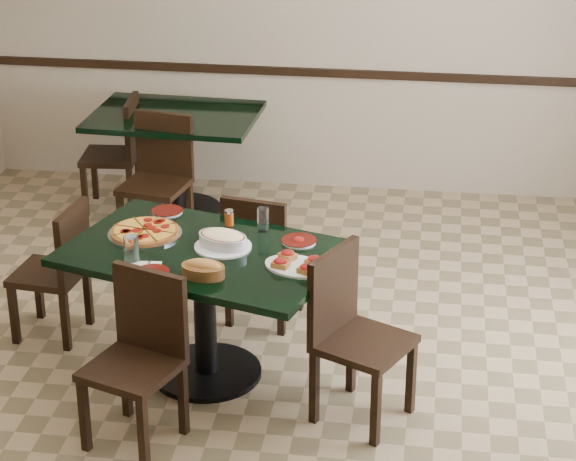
# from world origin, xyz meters

# --- Properties ---
(floor) EXTENTS (5.50, 5.50, 0.00)m
(floor) POSITION_xyz_m (0.00, 0.00, 0.00)
(floor) COLOR #8C7351
(floor) RESTS_ON ground
(room_shell) EXTENTS (5.50, 5.50, 5.50)m
(room_shell) POSITION_xyz_m (1.02, 1.73, 1.17)
(room_shell) COLOR white
(room_shell) RESTS_ON floor
(main_table) EXTENTS (1.59, 1.26, 0.75)m
(main_table) POSITION_xyz_m (-0.27, -0.09, 0.57)
(main_table) COLOR black
(main_table) RESTS_ON floor
(back_table) EXTENTS (1.19, 0.89, 0.75)m
(back_table) POSITION_xyz_m (-0.93, 2.09, 0.52)
(back_table) COLOR black
(back_table) RESTS_ON floor
(chair_far) EXTENTS (0.45, 0.45, 0.82)m
(chair_far) POSITION_xyz_m (-0.07, 0.52, 0.46)
(chair_far) COLOR black
(chair_far) RESTS_ON floor
(chair_near) EXTENTS (0.52, 0.52, 0.86)m
(chair_near) POSITION_xyz_m (-0.46, -0.68, 0.48)
(chair_near) COLOR black
(chair_near) RESTS_ON floor
(chair_right) EXTENTS (0.56, 0.56, 0.89)m
(chair_right) POSITION_xyz_m (0.53, -0.35, 0.50)
(chair_right) COLOR black
(chair_right) RESTS_ON floor
(chair_left) EXTENTS (0.42, 0.42, 0.81)m
(chair_left) POSITION_xyz_m (-1.17, 0.23, 0.44)
(chair_left) COLOR black
(chair_left) RESTS_ON floor
(back_chair_near) EXTENTS (0.48, 0.48, 0.88)m
(back_chair_near) POSITION_xyz_m (-0.94, 1.62, 0.49)
(back_chair_near) COLOR black
(back_chair_near) RESTS_ON floor
(back_chair_left) EXTENTS (0.42, 0.42, 0.83)m
(back_chair_left) POSITION_xyz_m (-1.35, 2.11, 0.46)
(back_chair_left) COLOR black
(back_chair_left) RESTS_ON floor
(pepperoni_pizza) EXTENTS (0.40, 0.40, 0.04)m
(pepperoni_pizza) POSITION_xyz_m (-0.61, 0.05, 0.77)
(pepperoni_pizza) COLOR silver
(pepperoni_pizza) RESTS_ON main_table
(lasagna_casserole) EXTENTS (0.32, 0.30, 0.09)m
(lasagna_casserole) POSITION_xyz_m (-0.17, -0.05, 0.80)
(lasagna_casserole) COLOR silver
(lasagna_casserole) RESTS_ON main_table
(bread_basket) EXTENTS (0.24, 0.18, 0.09)m
(bread_basket) POSITION_xyz_m (-0.20, -0.39, 0.79)
(bread_basket) COLOR brown
(bread_basket) RESTS_ON main_table
(bruschetta_platter) EXTENTS (0.41, 0.35, 0.05)m
(bruschetta_platter) POSITION_xyz_m (0.25, -0.24, 0.77)
(bruschetta_platter) COLOR silver
(bruschetta_platter) RESTS_ON main_table
(side_plate_near) EXTENTS (0.18, 0.18, 0.02)m
(side_plate_near) POSITION_xyz_m (-0.46, -0.40, 0.76)
(side_plate_near) COLOR silver
(side_plate_near) RESTS_ON main_table
(side_plate_far_r) EXTENTS (0.19, 0.19, 0.03)m
(side_plate_far_r) POSITION_xyz_m (0.22, 0.07, 0.76)
(side_plate_far_r) COLOR silver
(side_plate_far_r) RESTS_ON main_table
(side_plate_far_l) EXTENTS (0.18, 0.18, 0.02)m
(side_plate_far_l) POSITION_xyz_m (-0.57, 0.36, 0.76)
(side_plate_far_l) COLOR silver
(side_plate_far_l) RESTS_ON main_table
(napkin_setting) EXTENTS (0.18, 0.18, 0.01)m
(napkin_setting) POSITION_xyz_m (-0.51, -0.35, 0.75)
(napkin_setting) COLOR silver
(napkin_setting) RESTS_ON main_table
(water_glass_a) EXTENTS (0.06, 0.06, 0.13)m
(water_glass_a) POSITION_xyz_m (0.01, 0.19, 0.82)
(water_glass_a) COLOR white
(water_glass_a) RESTS_ON main_table
(water_glass_b) EXTENTS (0.08, 0.08, 0.16)m
(water_glass_b) POSITION_xyz_m (-0.58, -0.33, 0.83)
(water_glass_b) COLOR white
(water_glass_b) RESTS_ON main_table
(pepper_shaker) EXTENTS (0.05, 0.05, 0.09)m
(pepper_shaker) POSITION_xyz_m (-0.19, 0.24, 0.79)
(pepper_shaker) COLOR #B54913
(pepper_shaker) RESTS_ON main_table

